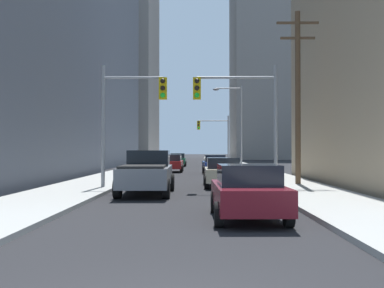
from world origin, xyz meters
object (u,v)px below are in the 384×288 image
sedan_beige (223,172)px  traffic_signal_near_left (130,106)px  pickup_truck_grey (147,173)px  traffic_signal_near_right (239,105)px  sedan_maroon (248,192)px  traffic_signal_far_right (215,132)px  sedan_blue (214,164)px  sedan_red (172,163)px  sedan_green (178,160)px

sedan_beige → traffic_signal_near_left: size_ratio=0.70×
pickup_truck_grey → sedan_beige: 5.27m
sedan_beige → traffic_signal_near_right: size_ratio=0.70×
pickup_truck_grey → sedan_maroon: (3.57, -7.22, -0.16)m
pickup_truck_grey → sedan_maroon: size_ratio=1.28×
pickup_truck_grey → traffic_signal_near_left: size_ratio=0.91×
traffic_signal_near_right → traffic_signal_far_right: same height
pickup_truck_grey → sedan_blue: bearing=78.2°
traffic_signal_near_right → traffic_signal_far_right: bearing=89.8°
sedan_blue → sedan_beige: bearing=-90.4°
sedan_red → traffic_signal_far_right: traffic_signal_far_right is taller
sedan_beige → traffic_signal_far_right: traffic_signal_far_right is taller
sedan_blue → traffic_signal_near_right: bearing=-87.7°
sedan_red → sedan_blue: bearing=-37.2°
sedan_blue → traffic_signal_near_left: size_ratio=0.71×
sedan_red → sedan_green: size_ratio=1.01×
traffic_signal_near_left → sedan_beige: bearing=21.8°
sedan_beige → traffic_signal_near_left: 5.86m
sedan_beige → sedan_blue: 13.32m
sedan_green → traffic_signal_far_right: 5.61m
sedan_red → traffic_signal_near_left: traffic_signal_near_left is taller
traffic_signal_near_left → traffic_signal_near_right: same height
traffic_signal_far_right → pickup_truck_grey: bearing=-97.0°
sedan_beige → sedan_blue: size_ratio=0.98×
sedan_red → traffic_signal_near_right: bearing=-76.7°
sedan_green → traffic_signal_near_right: traffic_signal_near_right is taller
pickup_truck_grey → sedan_blue: 17.62m
traffic_signal_near_left → traffic_signal_near_right: 5.24m
sedan_blue → pickup_truck_grey: bearing=-101.8°
sedan_maroon → traffic_signal_near_right: 9.91m
sedan_beige → pickup_truck_grey: bearing=-131.7°
sedan_blue → traffic_signal_far_right: traffic_signal_far_right is taller
sedan_beige → sedan_red: same height
pickup_truck_grey → sedan_beige: pickup_truck_grey is taller
sedan_red → sedan_green: 13.65m
sedan_beige → sedan_red: size_ratio=0.99×
sedan_maroon → traffic_signal_near_right: size_ratio=0.71×
sedan_maroon → sedan_green: size_ratio=1.01×
sedan_maroon → pickup_truck_grey: bearing=116.3°
pickup_truck_grey → sedan_beige: size_ratio=1.29×
pickup_truck_grey → sedan_maroon: pickup_truck_grey is taller
sedan_blue → traffic_signal_near_right: traffic_signal_near_right is taller
sedan_blue → traffic_signal_near_right: 15.50m
pickup_truck_grey → traffic_signal_far_right: size_ratio=0.91×
sedan_beige → sedan_red: bearing=102.3°
sedan_blue → traffic_signal_near_left: traffic_signal_near_left is taller
sedan_blue → sedan_red: size_ratio=1.01×
pickup_truck_grey → traffic_signal_near_left: bearing=115.9°
traffic_signal_near_right → sedan_green: bearing=97.7°
traffic_signal_near_right → pickup_truck_grey: bearing=-153.3°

